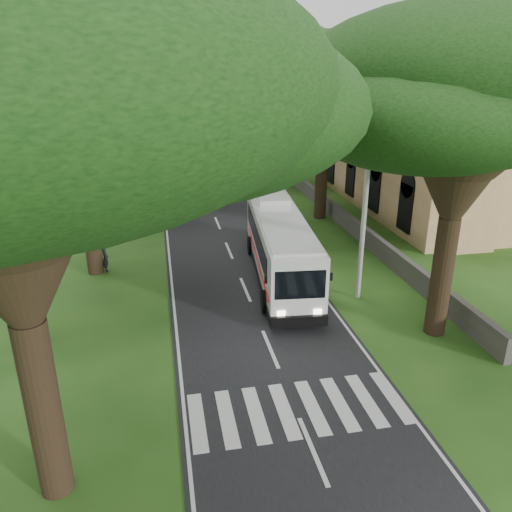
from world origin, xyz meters
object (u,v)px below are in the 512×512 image
pole_mid (272,152)px  church (433,147)px  pole_far (235,125)px  distant_car_b (178,144)px  pedestrian (105,259)px  coach_bus (280,244)px  pole_near (364,219)px  distant_car_c (191,143)px  distant_car_a (186,163)px

pole_mid → church: bearing=-19.8°
pole_far → distant_car_b: 11.93m
church → pedestrian: bearing=-159.4°
coach_bus → pedestrian: coach_bus is taller
pole_far → coach_bus: size_ratio=0.64×
pole_near → coach_bus: size_ratio=0.64×
pole_far → pedestrian: 36.49m
pole_mid → coach_bus: pole_mid is taller
distant_car_c → coach_bus: bearing=99.4°
pole_mid → pedestrian: size_ratio=5.18×
pedestrian → distant_car_a: bearing=-26.3°
distant_car_a → distant_car_b: bearing=-105.2°
church → coach_bus: (-15.69, -12.22, -2.97)m
coach_bus → pedestrian: 10.03m
distant_car_b → pole_near: bearing=-67.8°
distant_car_b → pedestrian: bearing=-83.8°
pole_near → distant_car_a: pole_near is taller
pole_mid → distant_car_b: size_ratio=1.93×
pole_mid → coach_bus: bearing=-101.3°
coach_bus → pole_mid: bearing=84.2°
church → distant_car_b: (-18.96, 33.78, -4.20)m
pole_near → distant_car_b: pole_near is taller
pole_far → church: bearing=-63.2°
pole_near → pedestrian: size_ratio=5.18×
pole_near → pole_far: (0.00, 40.00, 0.00)m
pedestrian → distant_car_c: bearing=-24.1°
distant_car_b → pedestrian: (-6.32, -43.27, 0.06)m
pole_far → distant_car_a: 9.02m
church → distant_car_c: church is taller
pole_near → coach_bus: pole_near is taller
pole_mid → distant_car_b: pole_mid is taller
distant_car_a → pole_mid: bearing=98.1°
church → pole_mid: 13.16m
distant_car_a → pole_far: bearing=-156.7°
church → distant_car_a: church is taller
distant_car_a → distant_car_c: size_ratio=0.85×
distant_car_c → distant_car_a: bearing=91.2°
coach_bus → distant_car_c: coach_bus is taller
pedestrian → pole_near: bearing=-128.7°
pole_far → coach_bus: 36.89m
distant_car_b → pedestrian: pedestrian is taller
pole_mid → pedestrian: pole_mid is taller
distant_car_c → pole_near: bearing=103.0°
church → coach_bus: size_ratio=1.93×
pole_far → distant_car_c: pole_far is taller
pole_near → pole_mid: 20.00m
pole_near → pole_mid: bearing=90.0°
pole_mid → distant_car_a: pole_mid is taller
pole_mid → pole_far: 20.00m
coach_bus → pedestrian: size_ratio=8.06×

